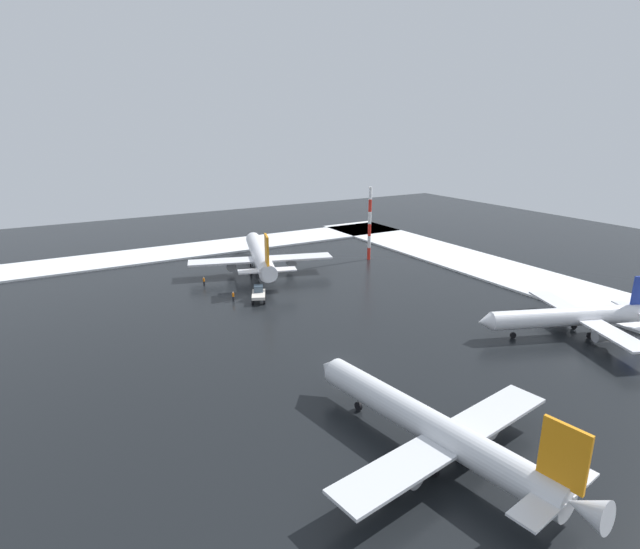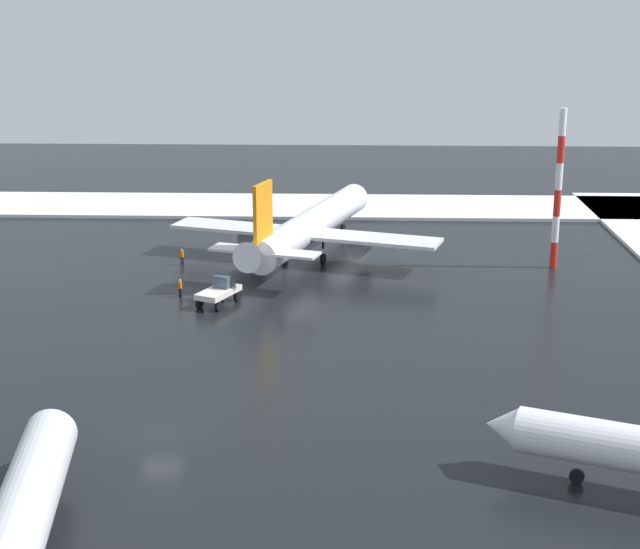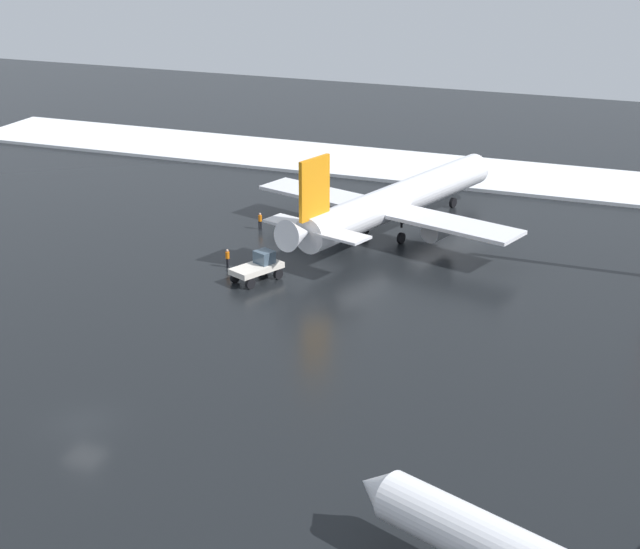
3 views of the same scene
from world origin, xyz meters
name	(u,v)px [view 2 (image 2 of 3)]	position (x,y,z in m)	size (l,w,h in m)	color
ground_plane	(161,433)	(0.00, 0.00, 0.00)	(240.00, 240.00, 0.00)	black
snow_bank_right	(259,206)	(67.00, 0.00, 0.20)	(14.00, 116.00, 0.39)	white
airplane_parked_portside	(310,226)	(42.81, -7.66, 3.38)	(33.62, 28.32, 10.22)	white
pushback_tug	(220,290)	(26.60, -0.28, 1.28)	(5.10, 3.90, 2.50)	silver
ground_crew_beside_wing	(180,287)	(28.40, 3.61, 0.97)	(0.36, 0.36, 1.71)	black
ground_crew_near_tug	(182,256)	(39.23, 5.29, 0.97)	(0.36, 0.36, 1.71)	black
antenna_mast	(558,190)	(39.56, -32.38, 8.02)	(0.70, 0.70, 16.04)	red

